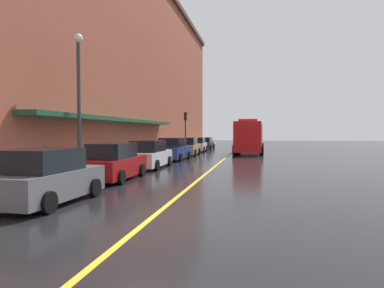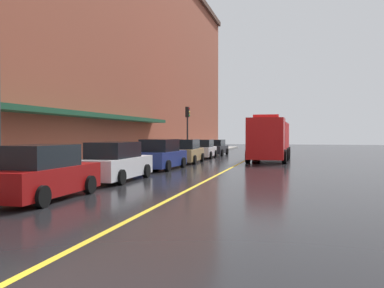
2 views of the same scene
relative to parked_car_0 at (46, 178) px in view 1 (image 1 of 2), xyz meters
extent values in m
plane|color=black|center=(3.87, 23.24, -0.82)|extent=(112.00, 112.00, 0.00)
cube|color=gray|center=(-2.33, 23.24, -0.74)|extent=(2.40, 70.00, 0.15)
cube|color=gold|center=(3.87, 23.24, -0.81)|extent=(0.16, 70.00, 0.01)
cube|color=brown|center=(-9.57, 22.24, 8.45)|extent=(12.09, 64.00, 18.53)
cube|color=#19472D|center=(-2.98, 14.24, 2.28)|extent=(1.20, 22.40, 0.24)
cube|color=#595B60|center=(0.00, 0.06, -0.21)|extent=(2.02, 4.30, 0.87)
cube|color=black|center=(-0.01, -0.15, 0.58)|extent=(1.77, 2.39, 0.71)
cylinder|color=black|center=(-0.90, 1.40, -0.50)|extent=(0.24, 0.65, 0.64)
cylinder|color=black|center=(1.00, 1.34, -0.50)|extent=(0.24, 0.65, 0.64)
cylinder|color=black|center=(0.91, -1.29, -0.50)|extent=(0.24, 0.65, 0.64)
cube|color=maroon|center=(-0.07, 5.60, -0.21)|extent=(1.78, 4.59, 0.86)
cube|color=black|center=(-0.07, 5.37, 0.57)|extent=(1.59, 2.53, 0.71)
cylinder|color=black|center=(-0.96, 7.01, -0.50)|extent=(0.23, 0.64, 0.64)
cylinder|color=black|center=(0.79, 7.03, -0.50)|extent=(0.23, 0.64, 0.64)
cylinder|color=black|center=(-0.93, 4.17, -0.50)|extent=(0.23, 0.64, 0.64)
cylinder|color=black|center=(0.82, 4.19, -0.50)|extent=(0.23, 0.64, 0.64)
cube|color=silver|center=(-0.07, 11.10, -0.21)|extent=(1.79, 4.87, 0.86)
cube|color=black|center=(-0.07, 10.86, 0.57)|extent=(1.60, 2.68, 0.70)
cylinder|color=black|center=(-0.97, 12.60, -0.50)|extent=(0.23, 0.64, 0.64)
cylinder|color=black|center=(0.80, 12.61, -0.50)|extent=(0.23, 0.64, 0.64)
cylinder|color=black|center=(-0.94, 9.59, -0.50)|extent=(0.23, 0.64, 0.64)
cylinder|color=black|center=(0.82, 9.60, -0.50)|extent=(0.23, 0.64, 0.64)
cube|color=navy|center=(-0.05, 17.36, -0.20)|extent=(1.99, 4.56, 0.88)
cube|color=black|center=(-0.06, 17.13, 0.60)|extent=(1.73, 2.54, 0.72)
cylinder|color=black|center=(-0.92, 18.79, -0.50)|extent=(0.24, 0.65, 0.64)
cylinder|color=black|center=(0.93, 18.72, -0.50)|extent=(0.24, 0.65, 0.64)
cylinder|color=black|center=(-1.02, 16.00, -0.50)|extent=(0.24, 0.65, 0.64)
cylinder|color=black|center=(0.82, 15.93, -0.50)|extent=(0.24, 0.65, 0.64)
cube|color=#A5844C|center=(-0.08, 23.05, -0.22)|extent=(2.04, 4.66, 0.84)
cube|color=black|center=(-0.07, 22.82, 0.54)|extent=(1.78, 2.59, 0.69)
cylinder|color=black|center=(-1.08, 24.44, -0.50)|extent=(0.24, 0.65, 0.64)
cylinder|color=black|center=(0.82, 24.50, -0.50)|extent=(0.24, 0.65, 0.64)
cylinder|color=black|center=(-0.98, 21.59, -0.50)|extent=(0.24, 0.65, 0.64)
cylinder|color=black|center=(0.93, 21.65, -0.50)|extent=(0.24, 0.65, 0.64)
cube|color=silver|center=(-0.11, 29.09, -0.25)|extent=(1.82, 4.19, 0.79)
cube|color=black|center=(-0.11, 28.88, 0.47)|extent=(1.59, 2.32, 0.65)
cylinder|color=black|center=(-1.01, 30.35, -0.50)|extent=(0.24, 0.65, 0.64)
cylinder|color=black|center=(0.71, 30.40, -0.50)|extent=(0.24, 0.65, 0.64)
cylinder|color=black|center=(-0.94, 27.78, -0.50)|extent=(0.24, 0.65, 0.64)
cylinder|color=black|center=(0.78, 27.83, -0.50)|extent=(0.24, 0.65, 0.64)
cube|color=black|center=(-0.08, 34.31, -0.27)|extent=(1.92, 4.63, 0.75)
cube|color=black|center=(-0.09, 34.08, 0.41)|extent=(1.72, 2.55, 0.61)
cylinder|color=black|center=(-1.03, 35.75, -0.50)|extent=(0.22, 0.64, 0.64)
cylinder|color=black|center=(0.88, 35.74, -0.50)|extent=(0.22, 0.64, 0.64)
cylinder|color=black|center=(-1.05, 32.89, -0.50)|extent=(0.22, 0.64, 0.64)
cylinder|color=black|center=(0.86, 32.88, -0.50)|extent=(0.22, 0.64, 0.64)
cube|color=red|center=(5.66, 23.79, 0.95)|extent=(2.62, 2.58, 2.93)
cube|color=red|center=(5.77, 28.46, 0.83)|extent=(2.70, 6.17, 2.70)
cube|color=red|center=(5.66, 23.79, 2.53)|extent=(1.81, 0.64, 0.24)
cylinder|color=black|center=(6.96, 23.85, -0.32)|extent=(0.32, 1.01, 1.00)
cylinder|color=black|center=(4.37, 23.91, -0.32)|extent=(0.32, 1.01, 1.00)
cylinder|color=black|center=(7.05, 27.66, -0.32)|extent=(0.32, 1.01, 1.00)
cylinder|color=black|center=(4.46, 27.72, -0.32)|extent=(0.32, 1.01, 1.00)
cylinder|color=black|center=(7.11, 30.13, -0.32)|extent=(0.32, 1.01, 1.00)
cylinder|color=black|center=(4.51, 30.19, -0.32)|extent=(0.32, 1.01, 1.00)
cylinder|color=#4C4C51|center=(-1.48, 19.29, -0.14)|extent=(0.07, 0.07, 1.05)
cube|color=black|center=(-1.48, 19.29, 0.52)|extent=(0.14, 0.18, 0.28)
cylinder|color=#4C4C51|center=(-1.48, 4.68, -0.14)|extent=(0.07, 0.07, 1.05)
cube|color=black|center=(-1.48, 4.68, 0.52)|extent=(0.14, 0.18, 0.28)
cylinder|color=#4C4C51|center=(-1.48, 11.00, -0.14)|extent=(0.07, 0.07, 1.05)
cube|color=black|center=(-1.48, 11.00, 0.52)|extent=(0.14, 0.18, 0.28)
cylinder|color=#33383D|center=(-2.08, 5.98, 2.58)|extent=(0.18, 0.18, 6.50)
sphere|color=white|center=(-2.08, 5.98, 6.05)|extent=(0.44, 0.44, 0.44)
cylinder|color=#232326|center=(-1.43, 28.65, 1.03)|extent=(0.14, 0.14, 3.40)
cube|color=black|center=(-1.43, 28.65, 3.18)|extent=(0.28, 0.36, 0.90)
sphere|color=red|center=(-1.27, 28.65, 3.48)|extent=(0.16, 0.16, 0.16)
sphere|color=gold|center=(-1.27, 28.65, 3.18)|extent=(0.16, 0.16, 0.16)
sphere|color=green|center=(-1.27, 28.65, 2.88)|extent=(0.16, 0.16, 0.16)
camera|label=1|loc=(6.64, -10.07, 1.48)|focal=32.86mm
camera|label=2|loc=(7.80, -6.04, 1.27)|focal=38.71mm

